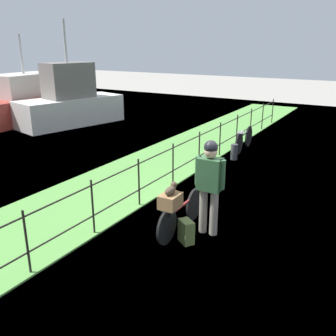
% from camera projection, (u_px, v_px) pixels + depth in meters
% --- Properties ---
extents(ground_plane, '(60.00, 60.00, 0.00)m').
position_uv_depth(ground_plane, '(240.00, 214.00, 7.32)').
color(ground_plane, gray).
extents(grass_strip, '(27.00, 2.40, 0.03)m').
position_uv_depth(grass_strip, '(117.00, 185.00, 8.78)').
color(grass_strip, '#569342').
rests_on(grass_strip, ground).
extents(iron_fence, '(18.04, 0.04, 1.01)m').
position_uv_depth(iron_fence, '(157.00, 170.00, 8.06)').
color(iron_fence, '#28231E').
rests_on(iron_fence, ground).
extents(bicycle_main, '(1.66, 0.17, 0.61)m').
position_uv_depth(bicycle_main, '(181.00, 214.00, 6.55)').
color(bicycle_main, black).
rests_on(bicycle_main, ground).
extents(wooden_crate, '(0.38, 0.30, 0.23)m').
position_uv_depth(wooden_crate, '(170.00, 201.00, 6.11)').
color(wooden_crate, olive).
rests_on(wooden_crate, bicycle_main).
extents(terrier_dog, '(0.32, 0.15, 0.18)m').
position_uv_depth(terrier_dog, '(171.00, 189.00, 6.07)').
color(terrier_dog, '#4C3D2D').
rests_on(terrier_dog, wooden_crate).
extents(cyclist_person, '(0.27, 0.54, 1.68)m').
position_uv_depth(cyclist_person, '(210.00, 180.00, 6.27)').
color(cyclist_person, gray).
rests_on(cyclist_person, ground).
extents(backpack_on_paving, '(0.30, 0.33, 0.40)m').
position_uv_depth(backpack_on_paving, '(186.00, 232.00, 6.21)').
color(backpack_on_paving, olive).
rests_on(backpack_on_paving, ground).
extents(mooring_bollard, '(0.20, 0.20, 0.45)m').
position_uv_depth(mooring_bollard, '(234.00, 152.00, 10.67)').
color(mooring_bollard, '#38383D').
rests_on(mooring_bollard, ground).
extents(bicycle_parked, '(1.69, 0.18, 0.66)m').
position_uv_depth(bicycle_parked, '(244.00, 139.00, 11.55)').
color(bicycle_parked, black).
rests_on(bicycle_parked, ground).
extents(moored_boat_near, '(6.49, 2.53, 3.55)m').
position_uv_depth(moored_boat_near, '(27.00, 102.00, 16.24)').
color(moored_boat_near, '#9E3328').
rests_on(moored_boat_near, ground).
extents(moored_boat_far, '(4.49, 2.55, 4.06)m').
position_uv_depth(moored_boat_far, '(70.00, 103.00, 15.08)').
color(moored_boat_far, silver).
rests_on(moored_boat_far, ground).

